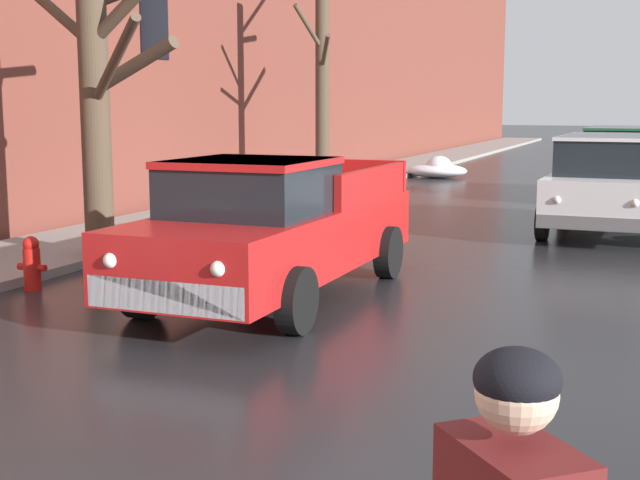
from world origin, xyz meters
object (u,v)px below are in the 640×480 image
bare_tree_second_along_sidewalk (97,75)px  pickup_truck_red_approaching_near_lane (274,228)px  suv_white_parked_kerbside_close (608,180)px  suv_green_parked_kerbside_mid (620,160)px  bare_tree_mid_block (325,68)px  fire_hydrant (32,263)px

bare_tree_second_along_sidewalk → pickup_truck_red_approaching_near_lane: bare_tree_second_along_sidewalk is taller
suv_white_parked_kerbside_close → suv_green_parked_kerbside_mid: size_ratio=1.01×
bare_tree_mid_block → bare_tree_second_along_sidewalk: bearing=-89.9°
suv_white_parked_kerbside_close → suv_green_parked_kerbside_mid: same height
fire_hydrant → pickup_truck_red_approaching_near_lane: bearing=13.7°
suv_green_parked_kerbside_mid → fire_hydrant: (-6.45, -14.43, -0.63)m
suv_green_parked_kerbside_mid → fire_hydrant: bearing=-114.1°
suv_white_parked_kerbside_close → fire_hydrant: 10.44m
bare_tree_second_along_sidewalk → fire_hydrant: 3.15m
pickup_truck_red_approaching_near_lane → fire_hydrant: 3.22m
bare_tree_second_along_sidewalk → suv_green_parked_kerbside_mid: 14.29m
pickup_truck_red_approaching_near_lane → fire_hydrant: bearing=-166.3°
pickup_truck_red_approaching_near_lane → suv_white_parked_kerbside_close: suv_white_parked_kerbside_close is taller
pickup_truck_red_approaching_near_lane → suv_white_parked_kerbside_close: (3.47, 7.35, 0.11)m
bare_tree_mid_block → pickup_truck_red_approaching_near_lane: bearing=-72.0°
bare_tree_second_along_sidewalk → suv_white_parked_kerbside_close: (6.86, 6.13, -1.81)m
pickup_truck_red_approaching_near_lane → suv_green_parked_kerbside_mid: size_ratio=1.18×
bare_tree_second_along_sidewalk → suv_white_parked_kerbside_close: 9.37m
bare_tree_mid_block → suv_white_parked_kerbside_close: bearing=-24.5°
pickup_truck_red_approaching_near_lane → bare_tree_mid_block: bearing=108.0°
bare_tree_mid_block → suv_green_parked_kerbside_mid: (6.77, 3.21, -2.27)m
suv_white_parked_kerbside_close → bare_tree_second_along_sidewalk: bearing=-138.2°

